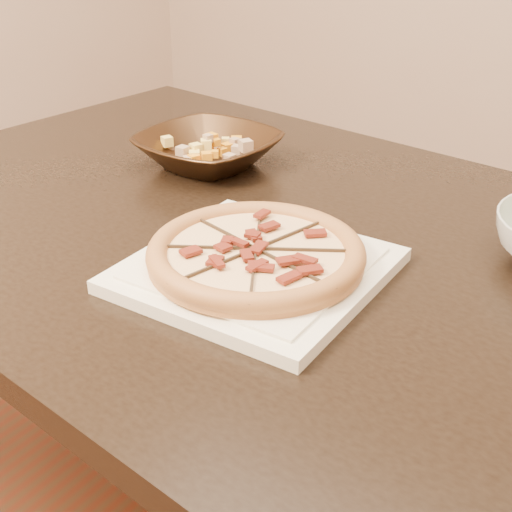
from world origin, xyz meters
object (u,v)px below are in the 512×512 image
object	(u,v)px
pizza	(256,253)
bronze_bowl	(208,150)
dining_table	(265,282)
plate	(256,269)

from	to	relation	value
pizza	bronze_bowl	size ratio (longest dim) A/B	1.18
dining_table	bronze_bowl	world-z (taller)	bronze_bowl
dining_table	pizza	bearing A→B (deg)	-60.83
plate	pizza	xyz separation A→B (m)	(-0.00, 0.00, 0.02)
dining_table	plate	bearing A→B (deg)	-60.82
dining_table	pizza	size ratio (longest dim) A/B	5.36
dining_table	bronze_bowl	bearing A→B (deg)	146.24
dining_table	plate	world-z (taller)	plate
plate	pizza	size ratio (longest dim) A/B	1.10
plate	pizza	world-z (taller)	pizza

